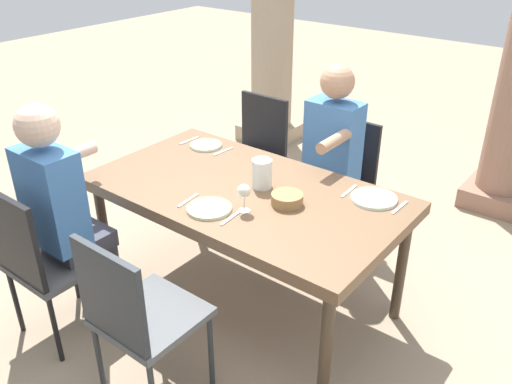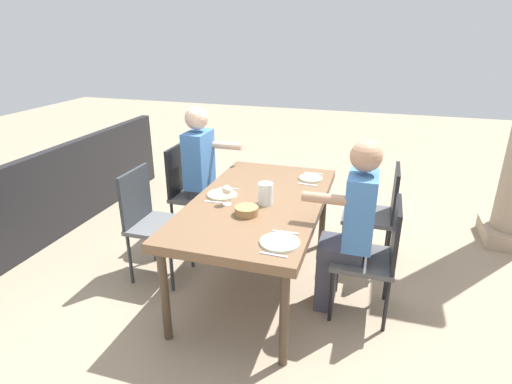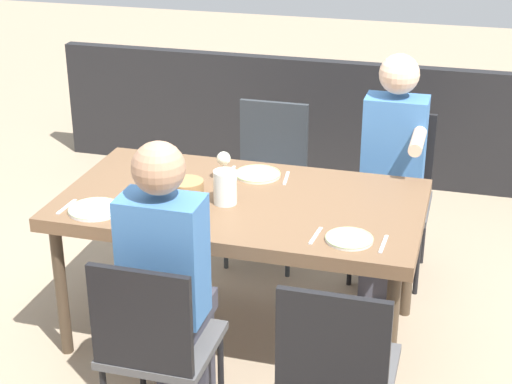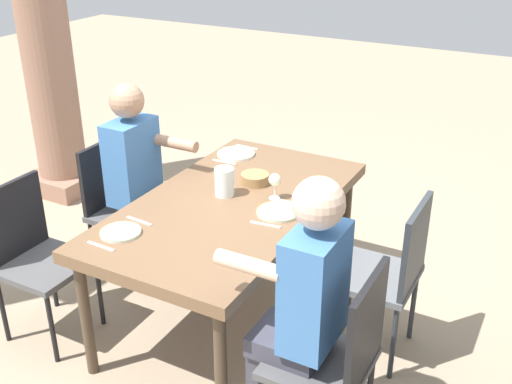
{
  "view_description": "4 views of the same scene",
  "coord_description": "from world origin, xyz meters",
  "px_view_note": "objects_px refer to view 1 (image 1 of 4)",
  "views": [
    {
      "loc": [
        1.68,
        -2.06,
        2.16
      ],
      "look_at": [
        0.09,
        -0.02,
        0.79
      ],
      "focal_mm": 37.77,
      "sensor_mm": 36.0,
      "label": 1
    },
    {
      "loc": [
        2.82,
        0.84,
        2.01
      ],
      "look_at": [
        0.01,
        -0.01,
        0.84
      ],
      "focal_mm": 28.96,
      "sensor_mm": 36.0,
      "label": 2
    },
    {
      "loc": [
        -1.05,
        3.49,
        2.4
      ],
      "look_at": [
        -0.06,
        -0.05,
        0.79
      ],
      "focal_mm": 57.35,
      "sensor_mm": 36.0,
      "label": 3
    },
    {
      "loc": [
        -2.68,
        -1.61,
        2.32
      ],
      "look_at": [
        0.12,
        -0.1,
        0.8
      ],
      "focal_mm": 43.4,
      "sensor_mm": 36.0,
      "label": 4
    }
  ],
  "objects_px": {
    "plate_0": "(206,145)",
    "chair_mid_south": "(136,313)",
    "diner_man_white": "(65,212)",
    "chair_west_north": "(255,149)",
    "wine_glass_1": "(244,192)",
    "plate_2": "(374,198)",
    "bread_basket": "(287,199)",
    "chair_mid_north": "(340,177)",
    "dining_table": "(245,199)",
    "chair_west_south": "(41,257)",
    "water_pitcher": "(262,175)",
    "plate_1": "(209,208)",
    "diner_woman_green": "(327,161)"
  },
  "relations": [
    {
      "from": "plate_0",
      "to": "chair_mid_south",
      "type": "bearing_deg",
      "value": -60.7
    },
    {
      "from": "diner_man_white",
      "to": "plate_0",
      "type": "height_order",
      "value": "diner_man_white"
    },
    {
      "from": "chair_west_north",
      "to": "wine_glass_1",
      "type": "distance_m",
      "value": 1.41
    },
    {
      "from": "plate_2",
      "to": "bread_basket",
      "type": "bearing_deg",
      "value": -136.23
    },
    {
      "from": "chair_mid_north",
      "to": "wine_glass_1",
      "type": "height_order",
      "value": "wine_glass_1"
    },
    {
      "from": "dining_table",
      "to": "diner_man_white",
      "type": "height_order",
      "value": "diner_man_white"
    },
    {
      "from": "chair_west_south",
      "to": "chair_mid_north",
      "type": "bearing_deg",
      "value": 67.73
    },
    {
      "from": "chair_mid_south",
      "to": "plate_2",
      "type": "distance_m",
      "value": 1.36
    },
    {
      "from": "chair_west_north",
      "to": "water_pitcher",
      "type": "distance_m",
      "value": 1.14
    },
    {
      "from": "bread_basket",
      "to": "wine_glass_1",
      "type": "bearing_deg",
      "value": -123.3
    },
    {
      "from": "chair_mid_south",
      "to": "bread_basket",
      "type": "height_order",
      "value": "chair_mid_south"
    },
    {
      "from": "chair_west_north",
      "to": "plate_1",
      "type": "xyz_separation_m",
      "value": [
        0.64,
        -1.21,
        0.25
      ]
    },
    {
      "from": "chair_west_south",
      "to": "wine_glass_1",
      "type": "relative_size",
      "value": 6.16
    },
    {
      "from": "diner_woman_green",
      "to": "chair_west_south",
      "type": "bearing_deg",
      "value": -114.73
    },
    {
      "from": "chair_mid_north",
      "to": "chair_mid_south",
      "type": "relative_size",
      "value": 0.96
    },
    {
      "from": "chair_mid_north",
      "to": "chair_mid_south",
      "type": "xyz_separation_m",
      "value": [
        -0.0,
        -1.82,
        0.03
      ]
    },
    {
      "from": "water_pitcher",
      "to": "chair_mid_south",
      "type": "bearing_deg",
      "value": -87.53
    },
    {
      "from": "dining_table",
      "to": "plate_1",
      "type": "xyz_separation_m",
      "value": [
        -0.0,
        -0.3,
        0.07
      ]
    },
    {
      "from": "chair_west_north",
      "to": "wine_glass_1",
      "type": "bearing_deg",
      "value": -54.2
    },
    {
      "from": "diner_man_white",
      "to": "chair_mid_south",
      "type": "bearing_deg",
      "value": -13.64
    },
    {
      "from": "chair_west_north",
      "to": "diner_woman_green",
      "type": "bearing_deg",
      "value": -14.61
    },
    {
      "from": "chair_west_north",
      "to": "chair_mid_north",
      "type": "distance_m",
      "value": 0.75
    },
    {
      "from": "chair_west_north",
      "to": "dining_table",
      "type": "bearing_deg",
      "value": -54.62
    },
    {
      "from": "chair_west_south",
      "to": "diner_woman_green",
      "type": "distance_m",
      "value": 1.8
    },
    {
      "from": "chair_mid_north",
      "to": "plate_2",
      "type": "distance_m",
      "value": 0.83
    },
    {
      "from": "chair_west_north",
      "to": "chair_west_south",
      "type": "xyz_separation_m",
      "value": [
        -0.0,
        -1.82,
        0.0
      ]
    },
    {
      "from": "chair_mid_south",
      "to": "diner_man_white",
      "type": "distance_m",
      "value": 0.79
    },
    {
      "from": "chair_mid_south",
      "to": "diner_man_white",
      "type": "height_order",
      "value": "diner_man_white"
    },
    {
      "from": "diner_man_white",
      "to": "plate_1",
      "type": "height_order",
      "value": "diner_man_white"
    },
    {
      "from": "chair_west_south",
      "to": "water_pitcher",
      "type": "bearing_deg",
      "value": 54.55
    },
    {
      "from": "wine_glass_1",
      "to": "plate_2",
      "type": "height_order",
      "value": "wine_glass_1"
    },
    {
      "from": "chair_mid_south",
      "to": "diner_woman_green",
      "type": "bearing_deg",
      "value": 89.9
    },
    {
      "from": "plate_2",
      "to": "dining_table",
      "type": "bearing_deg",
      "value": -152.3
    },
    {
      "from": "dining_table",
      "to": "chair_west_north",
      "type": "height_order",
      "value": "chair_west_north"
    },
    {
      "from": "dining_table",
      "to": "chair_mid_north",
      "type": "height_order",
      "value": "chair_mid_north"
    },
    {
      "from": "dining_table",
      "to": "water_pitcher",
      "type": "xyz_separation_m",
      "value": [
        0.06,
        0.08,
        0.14
      ]
    },
    {
      "from": "plate_2",
      "to": "water_pitcher",
      "type": "xyz_separation_m",
      "value": [
        -0.57,
        -0.25,
        0.07
      ]
    },
    {
      "from": "chair_west_north",
      "to": "chair_mid_south",
      "type": "relative_size",
      "value": 0.98
    },
    {
      "from": "plate_0",
      "to": "plate_2",
      "type": "bearing_deg",
      "value": 0.85
    },
    {
      "from": "wine_glass_1",
      "to": "chair_west_south",
      "type": "bearing_deg",
      "value": -138.13
    },
    {
      "from": "diner_woman_green",
      "to": "bread_basket",
      "type": "distance_m",
      "value": 0.74
    },
    {
      "from": "diner_man_white",
      "to": "dining_table",
      "type": "bearing_deg",
      "value": 48.3
    },
    {
      "from": "chair_mid_north",
      "to": "chair_mid_south",
      "type": "distance_m",
      "value": 1.82
    },
    {
      "from": "diner_man_white",
      "to": "plate_0",
      "type": "distance_m",
      "value": 1.04
    },
    {
      "from": "dining_table",
      "to": "plate_0",
      "type": "distance_m",
      "value": 0.66
    },
    {
      "from": "chair_mid_south",
      "to": "dining_table",
      "type": "bearing_deg",
      "value": 96.33
    },
    {
      "from": "dining_table",
      "to": "chair_west_south",
      "type": "height_order",
      "value": "chair_west_south"
    },
    {
      "from": "plate_1",
      "to": "chair_west_south",
      "type": "bearing_deg",
      "value": -136.23
    },
    {
      "from": "diner_woman_green",
      "to": "plate_1",
      "type": "bearing_deg",
      "value": -96.03
    },
    {
      "from": "dining_table",
      "to": "chair_mid_north",
      "type": "bearing_deg",
      "value": 83.67
    }
  ]
}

